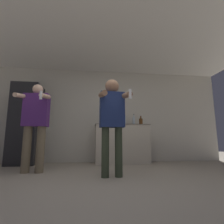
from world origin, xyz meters
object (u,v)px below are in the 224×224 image
object	(u,v)px
refrigerator	(26,124)
bottle_dark_rum	(134,121)
person_woman_foreground	(112,116)
bottle_short_whiskey	(112,122)
person_man_side	(35,121)
bottle_clear_vodka	(125,120)
bottle_red_label	(102,121)
bottle_brown_liquor	(141,121)

from	to	relation	value
refrigerator	bottle_dark_rum	bearing A→B (deg)	-1.10
bottle_dark_rum	person_woman_foreground	xyz separation A→B (m)	(-0.77, -1.68, -0.13)
bottle_short_whiskey	person_man_side	distance (m)	1.91
bottle_short_whiskey	bottle_dark_rum	distance (m)	0.58
bottle_clear_vodka	person_woman_foreground	world-z (taller)	person_woman_foreground
refrigerator	bottle_short_whiskey	bearing A→B (deg)	-1.40
bottle_red_label	person_man_side	size ratio (longest dim) A/B	0.14
refrigerator	bottle_red_label	xyz separation A→B (m)	(1.87, -0.05, 0.08)
bottle_short_whiskey	bottle_red_label	size ratio (longest dim) A/B	1.00
bottle_red_label	bottle_clear_vodka	xyz separation A→B (m)	(0.57, 0.00, 0.04)
refrigerator	bottle_brown_liquor	world-z (taller)	refrigerator
bottle_short_whiskey	bottle_brown_liquor	bearing A→B (deg)	0.00
refrigerator	bottle_short_whiskey	size ratio (longest dim) A/B	8.46
refrigerator	bottle_red_label	world-z (taller)	refrigerator
bottle_brown_liquor	bottle_clear_vodka	world-z (taller)	bottle_clear_vodka
bottle_red_label	bottle_dark_rum	bearing A→B (deg)	0.00
bottle_clear_vodka	bottle_red_label	bearing A→B (deg)	-180.00
bottle_red_label	bottle_short_whiskey	bearing A→B (deg)	-0.00
bottle_dark_rum	person_man_side	bearing A→B (deg)	-151.91
person_woman_foreground	person_man_side	world-z (taller)	person_man_side
bottle_brown_liquor	person_man_side	size ratio (longest dim) A/B	0.17
bottle_dark_rum	bottle_clear_vodka	xyz separation A→B (m)	(-0.25, 0.00, 0.02)
bottle_short_whiskey	person_man_side	world-z (taller)	person_man_side
bottle_short_whiskey	person_man_side	size ratio (longest dim) A/B	0.14
bottle_dark_rum	bottle_clear_vodka	bearing A→B (deg)	180.00
bottle_short_whiskey	person_woman_foreground	world-z (taller)	person_woman_foreground
bottle_clear_vodka	person_man_side	xyz separation A→B (m)	(-1.87, -1.13, -0.20)
bottle_short_whiskey	bottle_red_label	bearing A→B (deg)	180.00
bottle_brown_liquor	person_woman_foreground	size ratio (longest dim) A/B	0.17
bottle_short_whiskey	bottle_clear_vodka	world-z (taller)	bottle_clear_vodka
refrigerator	person_man_side	bearing A→B (deg)	-63.92
bottle_short_whiskey	bottle_clear_vodka	distance (m)	0.34
bottle_short_whiskey	bottle_clear_vodka	xyz separation A→B (m)	(0.33, 0.00, 0.05)
refrigerator	bottle_red_label	size ratio (longest dim) A/B	8.45
bottle_clear_vodka	person_man_side	bearing A→B (deg)	-148.87
bottle_brown_liquor	bottle_dark_rum	world-z (taller)	bottle_dark_rum
person_man_side	refrigerator	bearing A→B (deg)	116.08
bottle_red_label	bottle_brown_liquor	bearing A→B (deg)	0.00
bottle_short_whiskey	person_woman_foreground	bearing A→B (deg)	-96.55
bottle_brown_liquor	bottle_red_label	world-z (taller)	bottle_brown_liquor
bottle_clear_vodka	person_woman_foreground	xyz separation A→B (m)	(-0.53, -1.68, -0.16)
bottle_short_whiskey	bottle_brown_liquor	world-z (taller)	bottle_brown_liquor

